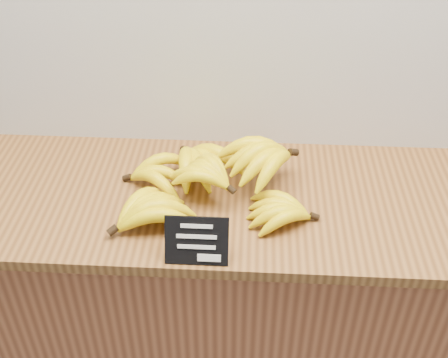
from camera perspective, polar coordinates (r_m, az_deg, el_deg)
The scene contains 4 objects.
counter at distance 1.81m, azimuth 0.09°, elevation -13.43°, with size 1.40×0.50×0.90m, color #94532F.
counter_top at distance 1.48m, azimuth 0.11°, elevation -2.04°, with size 1.49×0.54×0.03m, color brown.
chalkboard_sign at distance 1.26m, azimuth -2.80°, elevation -6.32°, with size 0.14×0.01×0.12m, color black.
banana_pile at distance 1.44m, azimuth -1.35°, elevation 0.03°, with size 0.51×0.40×0.13m.
Camera 1 is at (0.25, 1.61, 1.86)m, focal length 45.00 mm.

